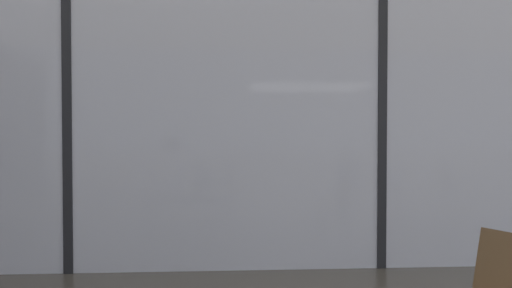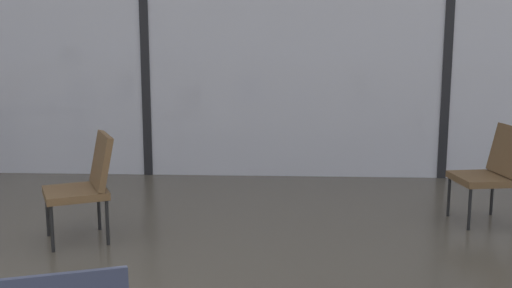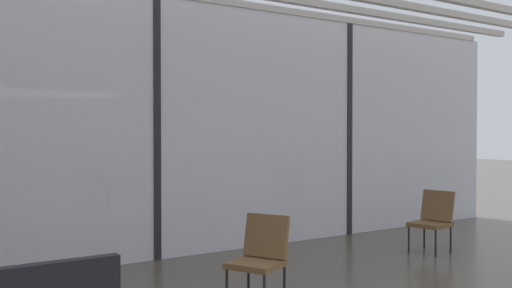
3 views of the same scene
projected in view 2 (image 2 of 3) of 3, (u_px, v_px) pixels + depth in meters
The scene contains 6 objects.
glass_curtain_wall at pixel (145, 26), 7.05m from camera, with size 14.00×0.08×3.54m, color silver.
window_mullion_1 at pixel (145, 26), 7.05m from camera, with size 0.10×0.12×3.54m, color black.
window_mullion_2 at pixel (448, 26), 6.87m from camera, with size 0.10×0.12×3.54m, color black.
parked_airplane at pixel (283, 12), 13.09m from camera, with size 13.15×4.36×4.36m.
lounge_chair_3 at pixel (493, 168), 5.35m from camera, with size 0.60×0.56×0.87m.
lounge_chair_6 at pixel (86, 181), 4.89m from camera, with size 0.68×0.66×0.87m.
Camera 2 is at (1.66, -1.91, 1.64)m, focal length 42.34 mm.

